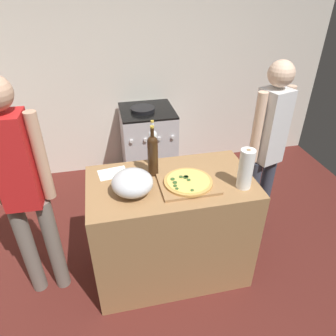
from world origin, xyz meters
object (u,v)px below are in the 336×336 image
Objects in this scene: wine_bottle_amber at (153,154)px; person_in_stripes at (22,185)px; wine_bottle_dark at (153,146)px; pizza at (188,182)px; person_in_red at (267,146)px; mixing_bowl at (132,183)px; paper_towel_roll at (246,169)px; stove at (148,145)px.

person_in_stripes reaches higher than wine_bottle_amber.
wine_bottle_dark is 0.15m from wine_bottle_amber.
wine_bottle_dark is (-0.18, 0.34, 0.13)m from pizza.
person_in_stripes reaches higher than person_in_red.
mixing_bowl is 0.72m from person_in_stripes.
mixing_bowl is 0.72× the size of wine_bottle_amber.
paper_towel_roll is 0.17× the size of person_in_stripes.
wine_bottle_amber is 1.46m from stove.
mixing_bowl is 0.16× the size of person_in_stripes.
pizza is 1.10m from person_in_stripes.
pizza is 1.16× the size of paper_towel_roll.
mixing_bowl is at bearing 173.33° from paper_towel_roll.
person_in_stripes reaches higher than wine_bottle_dark.
stove is (0.34, 1.51, -0.54)m from mixing_bowl.
person_in_red is at bearing 47.28° from paper_towel_roll.
paper_towel_roll is 0.81× the size of wine_bottle_dark.
paper_towel_roll reaches higher than stove.
wine_bottle_amber is at bearing 137.06° from pizza.
paper_towel_roll is 0.62m from person_in_red.
paper_towel_roll is 0.32× the size of stove.
person_in_stripes is (-1.47, 0.21, -0.05)m from paper_towel_roll.
wine_bottle_dark is at bearing 118.36° from pizza.
pizza is 0.21× the size of person_in_red.
wine_bottle_dark is 0.22× the size of person_in_red.
person_in_red reaches higher than mixing_bowl.
mixing_bowl is at bearing -163.05° from person_in_red.
paper_towel_roll is 0.76× the size of wine_bottle_amber.
wine_bottle_dark is 0.39× the size of stove.
mixing_bowl is 0.95× the size of paper_towel_roll.
pizza is 0.32m from wine_bottle_amber.
wine_bottle_amber is 0.89m from person_in_stripes.
wine_bottle_amber is at bearing 5.70° from person_in_stripes.
stove is at bearing 91.88° from pizza.
pizza is 0.40m from paper_towel_roll.
paper_towel_roll is at bearing -38.41° from wine_bottle_dark.
paper_towel_roll is at bearing -14.90° from pizza.
person_in_stripes is (-0.88, -0.09, -0.08)m from wine_bottle_amber.
pizza is 0.94× the size of wine_bottle_dark.
mixing_bowl is at bearing -119.96° from wine_bottle_dark.
stove is at bearing 104.72° from paper_towel_roll.
wine_bottle_amber reaches higher than stove.
person_in_red is at bearing -54.25° from stove.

